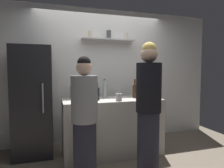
{
  "coord_description": "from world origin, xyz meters",
  "views": [
    {
      "loc": [
        -0.91,
        -2.58,
        1.4
      ],
      "look_at": [
        0.02,
        0.51,
        1.18
      ],
      "focal_mm": 31.32,
      "sensor_mm": 36.0,
      "label": 1
    }
  ],
  "objects_px": {
    "wine_bottle_pale_glass": "(105,90)",
    "person_blonde": "(148,108)",
    "refrigerator": "(33,101)",
    "wine_bottle_dark_glass": "(97,93)",
    "wine_bottle_green_glass": "(150,89)",
    "utensil_holder": "(119,97)",
    "wine_bottle_amber_glass": "(135,91)",
    "person_grey_hoodie": "(85,119)",
    "water_bottle_plastic": "(72,92)",
    "baking_pan": "(85,100)"
  },
  "relations": [
    {
      "from": "person_grey_hoodie",
      "to": "wine_bottle_green_glass",
      "type": "bearing_deg",
      "value": -51.48
    },
    {
      "from": "utensil_holder",
      "to": "water_bottle_plastic",
      "type": "distance_m",
      "value": 0.83
    },
    {
      "from": "water_bottle_plastic",
      "to": "utensil_holder",
      "type": "bearing_deg",
      "value": -35.52
    },
    {
      "from": "wine_bottle_amber_glass",
      "to": "water_bottle_plastic",
      "type": "distance_m",
      "value": 1.08
    },
    {
      "from": "wine_bottle_dark_glass",
      "to": "water_bottle_plastic",
      "type": "xyz_separation_m",
      "value": [
        -0.37,
        0.29,
        -0.0
      ]
    },
    {
      "from": "wine_bottle_pale_glass",
      "to": "water_bottle_plastic",
      "type": "relative_size",
      "value": 1.33
    },
    {
      "from": "person_blonde",
      "to": "wine_bottle_green_glass",
      "type": "bearing_deg",
      "value": 112.36
    },
    {
      "from": "wine_bottle_dark_glass",
      "to": "person_grey_hoodie",
      "type": "distance_m",
      "value": 0.73
    },
    {
      "from": "wine_bottle_pale_glass",
      "to": "wine_bottle_dark_glass",
      "type": "relative_size",
      "value": 1.09
    },
    {
      "from": "water_bottle_plastic",
      "to": "person_grey_hoodie",
      "type": "bearing_deg",
      "value": -85.69
    },
    {
      "from": "wine_bottle_dark_glass",
      "to": "wine_bottle_green_glass",
      "type": "distance_m",
      "value": 1.0
    },
    {
      "from": "wine_bottle_green_glass",
      "to": "person_blonde",
      "type": "height_order",
      "value": "person_blonde"
    },
    {
      "from": "utensil_holder",
      "to": "wine_bottle_dark_glass",
      "type": "bearing_deg",
      "value": 148.2
    },
    {
      "from": "refrigerator",
      "to": "utensil_holder",
      "type": "xyz_separation_m",
      "value": [
        1.3,
        -0.55,
        0.09
      ]
    },
    {
      "from": "baking_pan",
      "to": "wine_bottle_dark_glass",
      "type": "height_order",
      "value": "wine_bottle_dark_glass"
    },
    {
      "from": "utensil_holder",
      "to": "wine_bottle_pale_glass",
      "type": "relative_size",
      "value": 0.68
    },
    {
      "from": "person_grey_hoodie",
      "to": "person_blonde",
      "type": "bearing_deg",
      "value": -85.91
    },
    {
      "from": "baking_pan",
      "to": "utensil_holder",
      "type": "height_order",
      "value": "utensil_holder"
    },
    {
      "from": "utensil_holder",
      "to": "wine_bottle_pale_glass",
      "type": "distance_m",
      "value": 0.45
    },
    {
      "from": "refrigerator",
      "to": "water_bottle_plastic",
      "type": "xyz_separation_m",
      "value": [
        0.63,
        -0.07,
        0.14
      ]
    },
    {
      "from": "person_grey_hoodie",
      "to": "person_blonde",
      "type": "relative_size",
      "value": 0.89
    },
    {
      "from": "wine_bottle_green_glass",
      "to": "person_grey_hoodie",
      "type": "height_order",
      "value": "person_grey_hoodie"
    },
    {
      "from": "wine_bottle_green_glass",
      "to": "water_bottle_plastic",
      "type": "relative_size",
      "value": 1.4
    },
    {
      "from": "baking_pan",
      "to": "wine_bottle_pale_glass",
      "type": "height_order",
      "value": "wine_bottle_pale_glass"
    },
    {
      "from": "wine_bottle_amber_glass",
      "to": "person_blonde",
      "type": "xyz_separation_m",
      "value": [
        -0.13,
        -0.77,
        -0.16
      ]
    },
    {
      "from": "utensil_holder",
      "to": "wine_bottle_pale_glass",
      "type": "bearing_deg",
      "value": 105.53
    },
    {
      "from": "refrigerator",
      "to": "wine_bottle_dark_glass",
      "type": "bearing_deg",
      "value": -19.78
    },
    {
      "from": "refrigerator",
      "to": "wine_bottle_green_glass",
      "type": "height_order",
      "value": "refrigerator"
    },
    {
      "from": "wine_bottle_amber_glass",
      "to": "water_bottle_plastic",
      "type": "height_order",
      "value": "wine_bottle_amber_glass"
    },
    {
      "from": "wine_bottle_green_glass",
      "to": "person_grey_hoodie",
      "type": "xyz_separation_m",
      "value": [
        -1.3,
        -0.7,
        -0.28
      ]
    },
    {
      "from": "baking_pan",
      "to": "person_blonde",
      "type": "relative_size",
      "value": 0.19
    },
    {
      "from": "baking_pan",
      "to": "person_grey_hoodie",
      "type": "height_order",
      "value": "person_grey_hoodie"
    },
    {
      "from": "wine_bottle_pale_glass",
      "to": "refrigerator",
      "type": "bearing_deg",
      "value": 174.18
    },
    {
      "from": "refrigerator",
      "to": "wine_bottle_dark_glass",
      "type": "distance_m",
      "value": 1.07
    },
    {
      "from": "utensil_holder",
      "to": "person_blonde",
      "type": "bearing_deg",
      "value": -63.6
    },
    {
      "from": "wine_bottle_amber_glass",
      "to": "person_grey_hoodie",
      "type": "height_order",
      "value": "person_grey_hoodie"
    },
    {
      "from": "wine_bottle_dark_glass",
      "to": "wine_bottle_green_glass",
      "type": "xyz_separation_m",
      "value": [
        1.0,
        0.09,
        0.02
      ]
    },
    {
      "from": "baking_pan",
      "to": "wine_bottle_amber_glass",
      "type": "distance_m",
      "value": 0.92
    },
    {
      "from": "wine_bottle_dark_glass",
      "to": "wine_bottle_green_glass",
      "type": "bearing_deg",
      "value": 5.4
    },
    {
      "from": "wine_bottle_dark_glass",
      "to": "refrigerator",
      "type": "bearing_deg",
      "value": 160.22
    },
    {
      "from": "wine_bottle_pale_glass",
      "to": "person_grey_hoodie",
      "type": "distance_m",
      "value": 1.01
    },
    {
      "from": "wine_bottle_amber_glass",
      "to": "water_bottle_plastic",
      "type": "relative_size",
      "value": 1.32
    },
    {
      "from": "wine_bottle_dark_glass",
      "to": "person_blonde",
      "type": "xyz_separation_m",
      "value": [
        0.56,
        -0.7,
        -0.15
      ]
    },
    {
      "from": "utensil_holder",
      "to": "wine_bottle_amber_glass",
      "type": "distance_m",
      "value": 0.47
    },
    {
      "from": "refrigerator",
      "to": "person_blonde",
      "type": "height_order",
      "value": "refrigerator"
    },
    {
      "from": "baking_pan",
      "to": "wine_bottle_green_glass",
      "type": "xyz_separation_m",
      "value": [
        1.21,
        0.19,
        0.11
      ]
    },
    {
      "from": "wine_bottle_pale_glass",
      "to": "person_blonde",
      "type": "distance_m",
      "value": 1.02
    },
    {
      "from": "wine_bottle_dark_glass",
      "to": "water_bottle_plastic",
      "type": "distance_m",
      "value": 0.47
    },
    {
      "from": "baking_pan",
      "to": "wine_bottle_pale_glass",
      "type": "relative_size",
      "value": 1.05
    },
    {
      "from": "wine_bottle_pale_glass",
      "to": "person_grey_hoodie",
      "type": "xyz_separation_m",
      "value": [
        -0.49,
        -0.85,
        -0.28
      ]
    }
  ]
}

